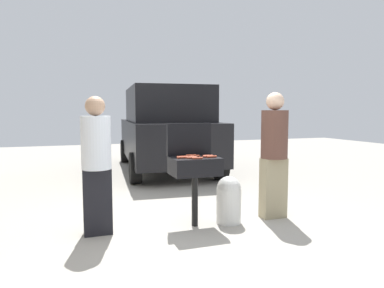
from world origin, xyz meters
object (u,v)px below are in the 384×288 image
Objects in this scene: bbq_grill at (195,168)px; hot_dog_2 at (189,157)px; hot_dog_8 at (182,157)px; hot_dog_1 at (195,156)px; person_right at (274,150)px; hot_dog_0 at (182,157)px; hot_dog_5 at (192,158)px; propane_tank at (229,199)px; hot_dog_4 at (191,155)px; hot_dog_6 at (212,157)px; hot_dog_7 at (197,158)px; hot_dog_9 at (208,156)px; hot_dog_3 at (208,156)px; parked_minivan at (166,129)px; person_left at (96,160)px.

hot_dog_2 reaches higher than bbq_grill.
hot_dog_1 is at bearing 3.56° from hot_dog_8.
person_right reaches higher than bbq_grill.
hot_dog_5 is (0.11, -0.05, 0.00)m from hot_dog_0.
hot_dog_0 is 0.86m from propane_tank.
hot_dog_6 is at bearing -45.67° from hot_dog_4.
hot_dog_8 reaches higher than propane_tank.
hot_dog_7 is 1.00× the size of hot_dog_9.
hot_dog_9 is (0.20, 0.16, 0.00)m from hot_dog_7.
hot_dog_0 is 0.36m from hot_dog_9.
hot_dog_0 is at bearing 179.41° from hot_dog_3.
hot_dog_6 is 0.03× the size of parked_minivan.
parked_minivan is (0.85, 4.26, 0.13)m from hot_dog_2.
parked_minivan is at bearing 81.87° from hot_dog_3.
person_right is 4.27m from parked_minivan.
person_right is (1.21, 0.08, 0.03)m from hot_dog_5.
hot_dog_2 is 0.08× the size of person_right.
hot_dog_5 is 0.78m from propane_tank.
person_right reaches higher than hot_dog_7.
hot_dog_1 is 0.08× the size of person_left.
hot_dog_4 is 0.76m from propane_tank.
bbq_grill is 0.19m from hot_dog_4.
bbq_grill is 6.77× the size of hot_dog_8.
hot_dog_7 is at bearing 84.40° from parked_minivan.
hot_dog_7 is at bearing -99.27° from bbq_grill.
bbq_grill is 0.26m from hot_dog_6.
hot_dog_2 reaches higher than propane_tank.
hot_dog_3 and hot_dog_4 have the same top height.
hot_dog_8 is 1.02m from person_left.
hot_dog_5 is at bearing -24.88° from hot_dog_0.
parked_minivan is (1.95, 4.15, 0.14)m from person_left.
person_right is at bearing 1.42° from hot_dog_0.
propane_tank is at bearing -17.28° from hot_dog_4.
parked_minivan reaches higher than hot_dog_0.
propane_tank is (0.64, 0.01, -0.57)m from hot_dog_0.
hot_dog_1 is 1.00× the size of hot_dog_7.
hot_dog_7 is 1.00× the size of hot_dog_8.
hot_dog_2 is 0.26m from hot_dog_9.
bbq_grill is at bearing -179.91° from hot_dog_9.
hot_dog_7 is at bearing -99.75° from hot_dog_1.
hot_dog_1 and hot_dog_3 have the same top height.
person_left reaches higher than hot_dog_7.
hot_dog_7 is at bearing -36.19° from hot_dog_0.
hot_dog_7 reaches higher than bbq_grill.
hot_dog_6 is at bearing -35.19° from hot_dog_1.
hot_dog_5 is at bearing -84.21° from hot_dog_2.
hot_dog_3 is 0.33m from hot_dog_8.
person_left is at bearing 167.56° from hot_dog_7.
hot_dog_1 is 1.20m from person_left.
hot_dog_0 is at bearing -172.26° from hot_dog_9.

